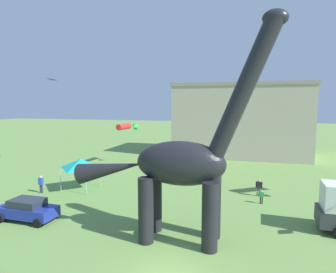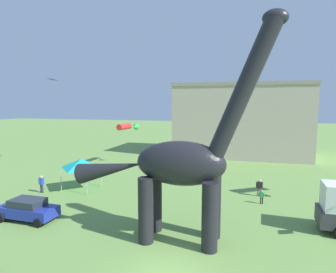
% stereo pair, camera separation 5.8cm
% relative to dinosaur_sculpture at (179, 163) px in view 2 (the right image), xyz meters
% --- Properties ---
extents(dinosaur_sculpture, '(12.61, 2.67, 13.18)m').
position_rel_dinosaur_sculpture_xyz_m(dinosaur_sculpture, '(0.00, 0.00, 0.00)').
color(dinosaur_sculpture, black).
rests_on(dinosaur_sculpture, ground_plane).
extents(parked_sedan_left, '(4.24, 2.01, 1.55)m').
position_rel_dinosaur_sculpture_xyz_m(parked_sedan_left, '(-11.10, 0.01, -3.96)').
color(parked_sedan_left, navy).
rests_on(parked_sedan_left, ground_plane).
extents(person_far_spectator, '(0.44, 0.19, 1.16)m').
position_rel_dinosaur_sculpture_xyz_m(person_far_spectator, '(5.17, 7.98, -4.06)').
color(person_far_spectator, black).
rests_on(person_far_spectator, ground_plane).
extents(person_near_flyer, '(0.58, 0.26, 1.55)m').
position_rel_dinosaur_sculpture_xyz_m(person_near_flyer, '(5.04, 9.97, -3.83)').
color(person_near_flyer, '#6B6056').
rests_on(person_near_flyer, ground_plane).
extents(person_photographer, '(0.61, 0.27, 1.63)m').
position_rel_dinosaur_sculpture_xyz_m(person_photographer, '(-14.51, 5.65, -3.78)').
color(person_photographer, '#2D3347').
rests_on(person_photographer, ground_plane).
extents(festival_canopy_tent, '(3.15, 3.15, 3.00)m').
position_rel_dinosaur_sculpture_xyz_m(festival_canopy_tent, '(-11.53, 7.66, -2.22)').
color(festival_canopy_tent, '#B2B2B7').
rests_on(festival_canopy_tent, ground_plane).
extents(kite_apex, '(2.60, 2.99, 0.86)m').
position_rel_dinosaur_sculpture_xyz_m(kite_apex, '(-12.07, 19.88, 0.38)').
color(kite_apex, red).
extents(kite_far_right, '(0.97, 1.26, 0.26)m').
position_rel_dinosaur_sculpture_xyz_m(kite_far_right, '(-21.13, 16.67, 6.67)').
color(kite_far_right, black).
extents(background_building_block, '(20.53, 11.18, 11.35)m').
position_rel_dinosaur_sculpture_xyz_m(background_building_block, '(2.81, 31.36, 0.92)').
color(background_building_block, '#B7A893').
rests_on(background_building_block, ground_plane).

